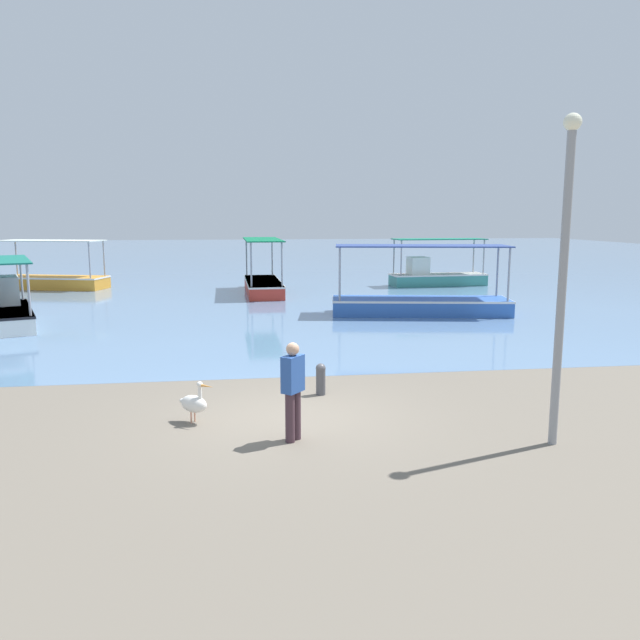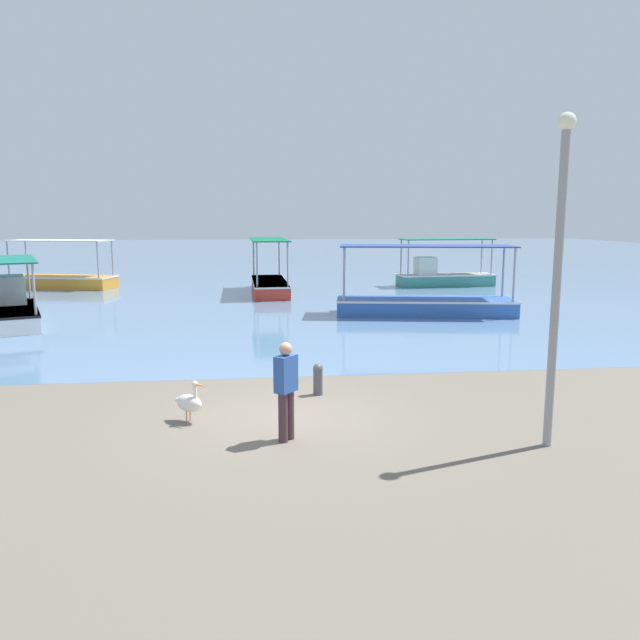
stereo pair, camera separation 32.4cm
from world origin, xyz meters
name	(u,v)px [view 2 (the right image)]	position (x,y,z in m)	size (l,w,h in m)	color
ground	(288,418)	(0.00, 0.00, 0.00)	(120.00, 120.00, 0.00)	#6D6456
harbor_water	(256,257)	(0.00, 48.00, 0.00)	(110.00, 90.00, 0.00)	#6183A9
fishing_boat_center	(7,307)	(-9.15, 11.45, 0.61)	(3.53, 5.30, 2.31)	white
fishing_boat_far_left	(425,302)	(6.04, 11.91, 0.51)	(7.02, 3.06, 2.66)	#3261B4
fishing_boat_far_right	(443,275)	(9.82, 21.66, 0.59)	(5.31, 1.91, 2.55)	teal
fishing_boat_outer	(62,279)	(-10.51, 22.90, 0.51)	(5.82, 3.22, 2.53)	orange
fishing_boat_near_right	(269,283)	(0.32, 19.54, 0.51)	(1.82, 6.26, 2.65)	red
pelican	(189,402)	(-1.82, -0.03, 0.38)	(0.70, 0.59, 0.80)	#E0997A
lamp_post	(558,264)	(4.17, -1.91, 3.01)	(0.28, 0.28, 5.31)	gray
mooring_bollard	(318,378)	(0.73, 1.47, 0.36)	(0.21, 0.21, 0.68)	#47474C
fisherman_standing	(286,388)	(-0.10, -1.19, 0.91)	(0.43, 0.45, 1.69)	#432C35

